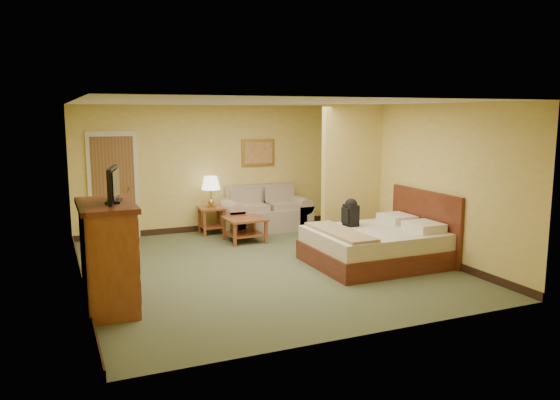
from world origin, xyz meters
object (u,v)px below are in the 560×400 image
loveseat (265,216)px  dresser (108,255)px  bed (380,244)px  coffee_table (245,225)px

loveseat → dresser: size_ratio=1.37×
loveseat → dresser: bearing=-134.7°
loveseat → bed: (0.76, -3.15, 0.01)m
coffee_table → bed: size_ratio=0.35×
coffee_table → dresser: size_ratio=0.55×
loveseat → dresser: (-3.53, -3.57, 0.38)m
loveseat → coffee_table: bearing=-132.0°
coffee_table → dresser: bearing=-135.5°
loveseat → coffee_table: size_ratio=2.50×
loveseat → coffee_table: (-0.76, -0.84, 0.03)m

